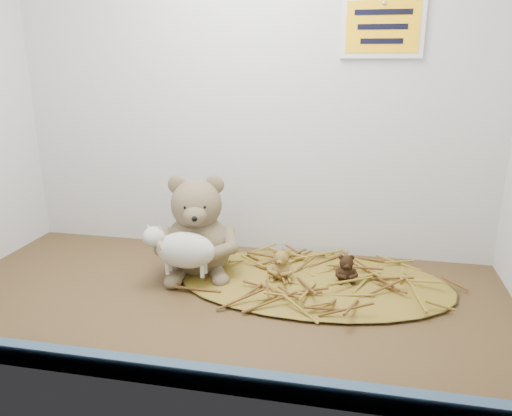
% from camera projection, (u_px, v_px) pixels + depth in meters
% --- Properties ---
extents(alcove_shell, '(1.20, 0.60, 0.90)m').
position_uv_depth(alcove_shell, '(229.00, 76.00, 1.00)').
color(alcove_shell, '#402D16').
rests_on(alcove_shell, ground).
extents(front_rail, '(1.19, 0.02, 0.04)m').
position_uv_depth(front_rail, '(172.00, 372.00, 0.77)').
color(front_rail, '#3B5471').
rests_on(front_rail, shelf_floor).
extents(straw_bed, '(0.62, 0.36, 0.01)m').
position_uv_depth(straw_bed, '(313.00, 281.00, 1.11)').
color(straw_bed, brown).
rests_on(straw_bed, shelf_floor).
extents(main_teddy, '(0.23, 0.24, 0.23)m').
position_uv_depth(main_teddy, '(197.00, 225.00, 1.14)').
color(main_teddy, olive).
rests_on(main_teddy, shelf_floor).
extents(toy_lamb, '(0.17, 0.10, 0.11)m').
position_uv_depth(toy_lamb, '(186.00, 250.00, 1.07)').
color(toy_lamb, silver).
rests_on(toy_lamb, main_teddy).
extents(mini_teddy_tan, '(0.06, 0.06, 0.07)m').
position_uv_depth(mini_teddy_tan, '(281.00, 263.00, 1.11)').
color(mini_teddy_tan, olive).
rests_on(mini_teddy_tan, straw_bed).
extents(mini_teddy_brown, '(0.06, 0.06, 0.06)m').
position_uv_depth(mini_teddy_brown, '(346.00, 267.00, 1.10)').
color(mini_teddy_brown, black).
rests_on(mini_teddy_brown, straw_bed).
extents(wall_sign, '(0.16, 0.01, 0.11)m').
position_uv_depth(wall_sign, '(382.00, 27.00, 1.10)').
color(wall_sign, '#FFB00D').
rests_on(wall_sign, back_wall).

